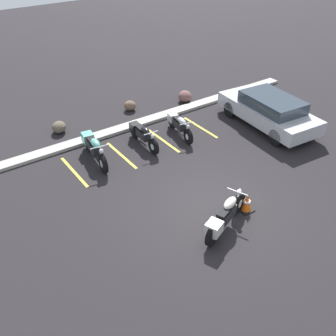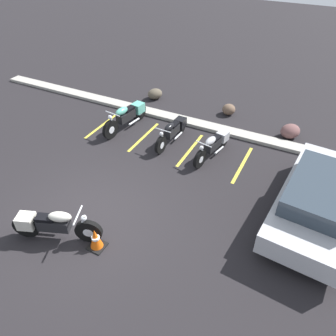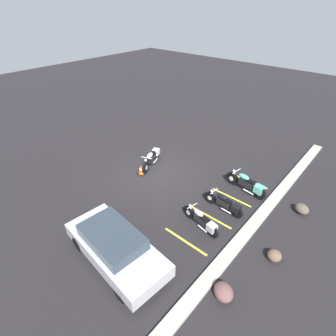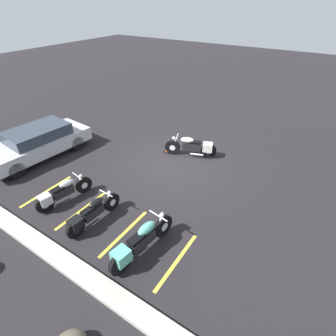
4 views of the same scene
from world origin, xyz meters
The scene contains 12 objects.
ground centered at (0.00, 0.00, 0.00)m, with size 60.00×60.00×0.00m, color black.
motorcycle_cream_featured centered at (-0.38, -0.92, 0.46)m, with size 2.12×1.01×0.87m.
parked_bike_0 centered at (-1.66, 4.42, 0.48)m, with size 0.72×2.30×0.91m.
parked_bike_1 centered at (0.26, 4.31, 0.42)m, with size 0.57×2.03×0.80m.
parked_bike_2 centered at (1.83, 4.14, 0.42)m, with size 0.70×1.99×0.79m.
car_silver centered at (5.19, 2.65, 0.68)m, with size 2.17×4.44×1.29m.
concrete_curb centered at (0.00, 5.73, 0.06)m, with size 18.00×0.50×0.12m, color #A8A399.
traffic_cone centered at (0.71, -0.69, 0.27)m, with size 0.40×0.40×0.58m.
stall_line_0 centered at (-2.61, 4.08, 0.00)m, with size 0.10×2.10×0.00m, color gold.
stall_line_1 centered at (-0.78, 4.08, 0.00)m, with size 0.10×2.10×0.00m, color gold.
stall_line_2 centered at (1.04, 4.08, 0.00)m, with size 0.10×2.10×0.00m, color gold.
stall_line_3 centered at (2.87, 4.08, 0.00)m, with size 0.10×2.10×0.00m, color gold.
Camera 4 is at (-4.80, 7.91, 5.92)m, focal length 28.00 mm.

